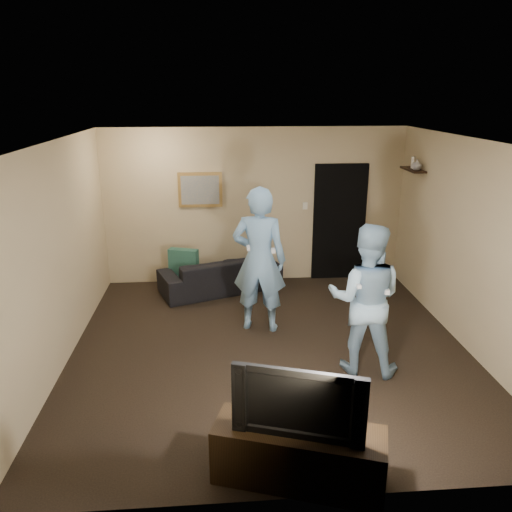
{
  "coord_description": "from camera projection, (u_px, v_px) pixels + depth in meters",
  "views": [
    {
      "loc": [
        -0.63,
        -5.68,
        3.13
      ],
      "look_at": [
        -0.15,
        0.3,
        1.15
      ],
      "focal_mm": 35.0,
      "sensor_mm": 36.0,
      "label": 1
    }
  ],
  "objects": [
    {
      "name": "ceiling",
      "position": [
        272.0,
        141.0,
        5.59
      ],
      "size": [
        5.0,
        5.0,
        0.04
      ],
      "primitive_type": "cube",
      "color": "silver",
      "rests_on": "wall_back"
    },
    {
      "name": "sofa",
      "position": [
        220.0,
        274.0,
        8.2
      ],
      "size": [
        2.09,
        1.39,
        0.57
      ],
      "primitive_type": "imported",
      "rotation": [
        0.0,
        0.0,
        3.5
      ],
      "color": "black",
      "rests_on": "ground"
    },
    {
      "name": "wall_left",
      "position": [
        57.0,
        257.0,
        5.8
      ],
      "size": [
        0.04,
        5.0,
        2.6
      ],
      "primitive_type": "cube",
      "color": "tan",
      "rests_on": "ground"
    },
    {
      "name": "wall_shelf",
      "position": [
        413.0,
        170.0,
        7.66
      ],
      "size": [
        0.2,
        0.6,
        0.03
      ],
      "primitive_type": "cube",
      "color": "black",
      "rests_on": "wall_right"
    },
    {
      "name": "wall_front",
      "position": [
        308.0,
        356.0,
        3.63
      ],
      "size": [
        5.0,
        0.04,
        2.6
      ],
      "primitive_type": "cube",
      "color": "tan",
      "rests_on": "ground"
    },
    {
      "name": "ground",
      "position": [
        270.0,
        348.0,
        6.4
      ],
      "size": [
        5.0,
        5.0,
        0.0
      ],
      "primitive_type": "plane",
      "color": "black",
      "rests_on": "ground"
    },
    {
      "name": "wall_back",
      "position": [
        255.0,
        206.0,
        8.36
      ],
      "size": [
        5.0,
        0.04,
        2.6
      ],
      "primitive_type": "cube",
      "color": "tan",
      "rests_on": "ground"
    },
    {
      "name": "shelf_vase",
      "position": [
        417.0,
        165.0,
        7.52
      ],
      "size": [
        0.19,
        0.19,
        0.16
      ],
      "primitive_type": "imported",
      "rotation": [
        0.0,
        0.0,
        -0.33
      ],
      "color": "#ADADB2",
      "rests_on": "wall_shelf"
    },
    {
      "name": "doorway",
      "position": [
        339.0,
        222.0,
        8.53
      ],
      "size": [
        0.9,
        0.06,
        2.0
      ],
      "primitive_type": "cube",
      "color": "black",
      "rests_on": "ground"
    },
    {
      "name": "painting_canvas",
      "position": [
        200.0,
        190.0,
        8.15
      ],
      "size": [
        0.62,
        0.01,
        0.47
      ],
      "primitive_type": "cube",
      "color": "slate",
      "rests_on": "painting_frame"
    },
    {
      "name": "wall_right",
      "position": [
        471.0,
        247.0,
        6.18
      ],
      "size": [
        0.04,
        5.0,
        2.6
      ],
      "primitive_type": "cube",
      "color": "tan",
      "rests_on": "ground"
    },
    {
      "name": "tv_console",
      "position": [
        298.0,
        455.0,
        4.15
      ],
      "size": [
        1.48,
        0.87,
        0.5
      ],
      "primitive_type": "cube",
      "rotation": [
        0.0,
        0.0,
        -0.32
      ],
      "color": "black",
      "rests_on": "ground"
    },
    {
      "name": "throw_pillow",
      "position": [
        184.0,
        263.0,
        8.09
      ],
      "size": [
        0.5,
        0.29,
        0.48
      ],
      "primitive_type": "cube",
      "rotation": [
        0.0,
        0.0,
        -0.32
      ],
      "color": "#18493D",
      "rests_on": "sofa"
    },
    {
      "name": "painting_frame",
      "position": [
        200.0,
        190.0,
        8.17
      ],
      "size": [
        0.72,
        0.05,
        0.57
      ],
      "primitive_type": "cube",
      "color": "olive",
      "rests_on": "wall_back"
    },
    {
      "name": "light_switch",
      "position": [
        305.0,
        206.0,
        8.4
      ],
      "size": [
        0.08,
        0.02,
        0.12
      ],
      "primitive_type": "cube",
      "color": "silver",
      "rests_on": "wall_back"
    },
    {
      "name": "television",
      "position": [
        300.0,
        397.0,
        3.98
      ],
      "size": [
        1.06,
        0.46,
        0.61
      ],
      "primitive_type": "imported",
      "rotation": [
        0.0,
        0.0,
        -0.32
      ],
      "color": "black",
      "rests_on": "tv_console"
    },
    {
      "name": "shelf_figurine",
      "position": [
        413.0,
        162.0,
        7.66
      ],
      "size": [
        0.06,
        0.06,
        0.18
      ],
      "primitive_type": "cylinder",
      "color": "silver",
      "rests_on": "wall_shelf"
    },
    {
      "name": "wii_player_left",
      "position": [
        259.0,
        260.0,
        6.65
      ],
      "size": [
        0.82,
        0.63,
        1.99
      ],
      "color": "#75A3CB",
      "rests_on": "ground"
    },
    {
      "name": "wii_player_right",
      "position": [
        365.0,
        299.0,
        5.66
      ],
      "size": [
        1.03,
        0.91,
        1.77
      ],
      "color": "#8BB1CB",
      "rests_on": "ground"
    }
  ]
}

